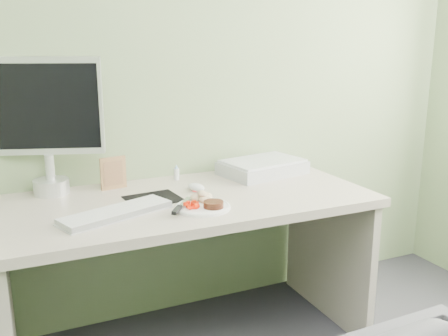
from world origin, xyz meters
name	(u,v)px	position (x,y,z in m)	size (l,w,h in m)	color
wall_back	(157,50)	(0.00, 2.00, 1.35)	(3.50, 3.50, 0.00)	gray
desk	(188,236)	(0.00, 1.62, 0.55)	(1.60, 0.75, 0.73)	beige
plate	(203,207)	(0.00, 1.45, 0.74)	(0.22, 0.22, 0.01)	white
steak	(213,204)	(0.03, 1.42, 0.75)	(0.08, 0.08, 0.03)	black
potato_pile	(203,196)	(0.02, 1.50, 0.77)	(0.09, 0.06, 0.05)	#A27D4E
carrot_heap	(192,204)	(-0.04, 1.44, 0.76)	(0.05, 0.05, 0.04)	#F82305
steak_knife	(179,207)	(-0.10, 1.44, 0.75)	(0.14, 0.19, 0.02)	silver
mousepad	(153,199)	(-0.14, 1.66, 0.73)	(0.22, 0.20, 0.00)	black
keyboard	(116,212)	(-0.33, 1.51, 0.75)	(0.44, 0.13, 0.02)	white
computer_mouse	(196,187)	(0.07, 1.70, 0.75)	(0.05, 0.10, 0.03)	white
photo_frame	(113,173)	(-0.26, 1.88, 0.81)	(0.12, 0.01, 0.15)	#977146
eyedrop_bottle	(177,173)	(0.05, 1.91, 0.76)	(0.03, 0.03, 0.08)	white
scanner	(263,168)	(0.49, 1.84, 0.76)	(0.41, 0.27, 0.06)	#B6B7BD
monitor	(45,118)	(-0.53, 1.94, 1.07)	(0.49, 0.20, 0.60)	silver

